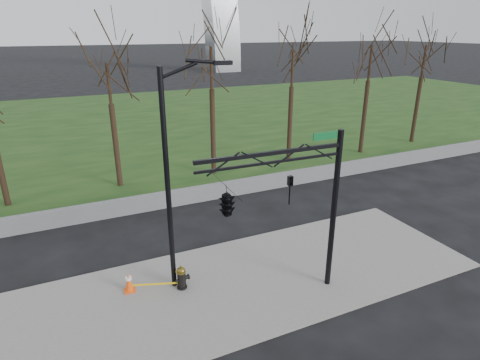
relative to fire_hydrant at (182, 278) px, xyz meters
name	(u,v)px	position (x,y,z in m)	size (l,w,h in m)	color
ground	(249,282)	(2.46, -0.57, -0.53)	(500.00, 500.00, 0.00)	black
sidewalk	(249,281)	(2.46, -0.57, -0.48)	(18.00, 6.00, 0.10)	slate
grass_strip	(121,123)	(2.46, 29.43, -0.50)	(120.00, 40.00, 0.06)	#173613
guardrail	(185,196)	(2.46, 7.43, -0.08)	(60.00, 0.30, 0.90)	#59595B
tree_row	(165,113)	(2.64, 11.43, 3.80)	(46.36, 4.00, 8.66)	black
fire_hydrant	(182,278)	(0.00, 0.00, 0.00)	(0.58, 0.38, 0.93)	black
traffic_cone	(129,282)	(-1.81, 0.63, -0.05)	(0.41, 0.41, 0.75)	#F44D0C
street_light	(173,168)	(0.01, 0.27, 4.17)	(2.39, 0.48, 8.21)	black
traffic_signal_mast	(250,197)	(1.81, -1.89, 3.62)	(5.10, 2.50, 6.00)	black
caution_tape	(159,282)	(-0.78, 0.29, -0.14)	(1.80, 0.63, 0.47)	yellow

